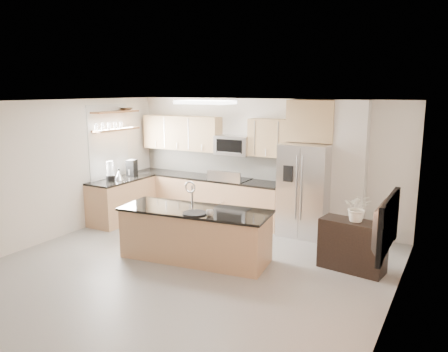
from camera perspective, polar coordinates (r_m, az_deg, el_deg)
The scene contains 26 objects.
floor at distance 6.79m, azimuth -6.63°, elevation -12.98°, with size 6.50×6.50×0.00m, color gray.
ceiling at distance 6.20m, azimuth -7.17°, elevation 9.50°, with size 6.00×6.50×0.02m, color white.
wall_back at distance 9.15m, azimuth 5.16°, elevation 1.88°, with size 6.00×0.02×2.60m, color beige.
wall_left at distance 8.47m, azimuth -23.55°, elevation 0.23°, with size 0.02×6.50×2.60m, color beige.
wall_right at distance 5.25m, azimuth 20.77°, elevation -5.84°, with size 0.02×6.50×2.60m, color beige.
back_counter at distance 9.60m, azimuth -2.40°, elevation -2.69°, with size 3.55×0.66×1.44m.
left_counter at distance 9.62m, azimuth -13.21°, elevation -3.03°, with size 0.66×1.50×0.92m.
range at distance 9.29m, azimuth 0.86°, elevation -3.15°, with size 0.76×0.64×1.14m.
upper_cabinets at distance 9.54m, azimuth -2.38°, elevation 5.48°, with size 3.50×0.33×0.75m.
microwave at distance 9.18m, azimuth 1.25°, elevation 4.03°, with size 0.76×0.40×0.40m.
refrigerator at distance 8.51m, azimuth 10.60°, elevation -1.79°, with size 0.92×0.78×1.78m.
partition_column at distance 8.44m, azimuth 16.09°, elevation 0.69°, with size 0.60×0.30×2.60m, color beige.
window at distance 9.61m, azimuth -14.86°, elevation 4.10°, with size 0.04×1.15×1.65m.
shelf_lower at distance 9.57m, azimuth -13.98°, elevation 5.92°, with size 0.30×1.20×0.04m, color brown.
shelf_upper at distance 9.54m, azimuth -14.09°, elevation 8.14°, with size 0.30×1.20×0.04m, color brown.
ceiling_fixture at distance 7.76m, azimuth -2.49°, elevation 9.60°, with size 1.00×0.50×0.06m, color white.
island at distance 7.29m, azimuth -3.77°, elevation -7.56°, with size 2.57×1.21×1.28m.
credenza at distance 7.14m, azimuth 16.43°, elevation -8.71°, with size 0.99×0.42×0.79m, color black.
cup at distance 6.77m, azimuth -1.88°, elevation -4.85°, with size 0.12×0.12×0.09m, color silver.
platter at distance 6.90m, azimuth -3.84°, elevation -4.87°, with size 0.39×0.39×0.02m, color black.
blender at distance 9.27m, azimuth -14.64°, elevation 0.43°, with size 0.18×0.18×0.42m.
kettle at distance 9.39m, azimuth -13.57°, elevation 0.14°, with size 0.19×0.19×0.24m.
coffee_maker at distance 9.78m, azimuth -11.97°, elevation 1.01°, with size 0.24×0.27×0.35m.
bowl at distance 9.80m, azimuth -12.67°, elevation 8.62°, with size 0.34×0.34×0.08m, color silver.
flower_vase at distance 6.93m, azimuth 17.13°, elevation -3.09°, with size 0.59×0.51×0.66m, color white.
television at distance 5.06m, azimuth 19.46°, elevation -5.80°, with size 1.08×0.14×0.62m, color black.
Camera 1 is at (3.67, -5.00, 2.77)m, focal length 35.00 mm.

